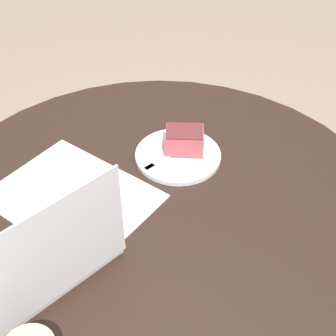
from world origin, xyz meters
name	(u,v)px	position (x,y,z in m)	size (l,w,h in m)	color
dining_table	(158,253)	(0.00, 0.00, 0.56)	(1.10, 1.10, 0.72)	black
paper_document	(73,197)	(0.18, 0.08, 0.73)	(0.37, 0.29, 0.00)	white
plate	(178,155)	(0.05, -0.17, 0.73)	(0.22, 0.22, 0.01)	silver
cake_slice	(184,140)	(0.05, -0.20, 0.77)	(0.12, 0.11, 0.06)	#B74C51
fork	(166,158)	(0.07, -0.14, 0.74)	(0.06, 0.17, 0.00)	silver
laptop	(36,261)	(0.09, 0.28, 0.77)	(0.27, 0.35, 0.24)	silver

